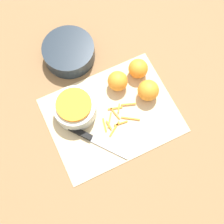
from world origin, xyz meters
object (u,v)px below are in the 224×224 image
(bowl_speckled, at_px, (75,108))
(orange_left, at_px, (118,81))
(orange_back, at_px, (138,69))
(knife, at_px, (87,136))
(orange_right, at_px, (148,90))
(bowl_dark, at_px, (69,52))

(bowl_speckled, xyz_separation_m, orange_left, (0.18, 0.03, -0.00))
(bowl_speckled, height_order, orange_back, bowl_speckled)
(knife, bearing_deg, orange_left, 87.82)
(orange_back, bearing_deg, knife, -152.19)
(orange_left, bearing_deg, orange_back, 8.30)
(orange_left, relative_size, orange_right, 0.96)
(knife, bearing_deg, bowl_dark, 129.73)
(knife, bearing_deg, bowl_speckled, 141.28)
(orange_left, bearing_deg, orange_right, -44.75)
(bowl_speckled, xyz_separation_m, knife, (-0.00, -0.10, -0.03))
(orange_left, bearing_deg, bowl_speckled, -171.11)
(bowl_dark, height_order, orange_right, orange_right)
(bowl_dark, relative_size, orange_right, 2.53)
(orange_left, xyz_separation_m, orange_back, (0.09, 0.01, -0.00))
(bowl_dark, relative_size, orange_back, 2.69)
(orange_left, bearing_deg, knife, -144.42)
(orange_right, distance_m, orange_back, 0.09)
(bowl_dark, relative_size, knife, 0.97)
(bowl_speckled, height_order, bowl_dark, bowl_speckled)
(bowl_speckled, distance_m, orange_left, 0.18)
(bowl_dark, distance_m, orange_back, 0.27)
(orange_right, xyz_separation_m, orange_back, (0.01, 0.09, -0.00))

